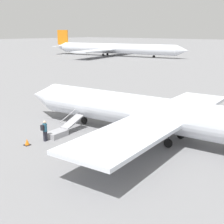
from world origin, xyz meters
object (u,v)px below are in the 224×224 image
(passenger, at_px, (45,129))
(airplane_far_right, at_px, (114,48))
(boarding_stairs, at_px, (60,131))
(airplane_main, at_px, (161,114))

(passenger, bearing_deg, airplane_far_right, 30.62)
(airplane_far_right, relative_size, passenger, 29.93)
(boarding_stairs, bearing_deg, passenger, 179.14)
(airplane_main, distance_m, airplane_far_right, 88.22)
(airplane_main, bearing_deg, boarding_stairs, 27.24)
(airplane_far_right, height_order, passenger, airplane_far_right)
(airplane_far_right, bearing_deg, passenger, -64.98)
(boarding_stairs, xyz_separation_m, passenger, (-0.14, 1.74, 0.62))
(airplane_main, relative_size, airplane_far_right, 0.56)
(boarding_stairs, distance_m, passenger, 1.85)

